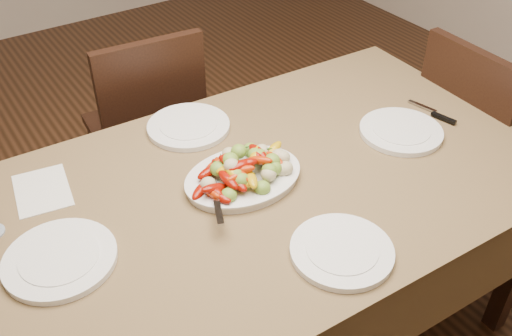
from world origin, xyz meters
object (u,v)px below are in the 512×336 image
object	(u,v)px
chair_right	(483,146)
plate_right	(401,131)
serving_platter	(243,179)
chair_far	(144,127)
plate_near	(342,251)
plate_far	(189,127)
dining_table	(256,272)
plate_left	(60,259)

from	to	relation	value
chair_right	plate_right	xyz separation A→B (m)	(-0.55, -0.02, 0.29)
chair_right	serving_platter	world-z (taller)	chair_right
chair_far	serving_platter	world-z (taller)	chair_far
plate_near	plate_far	bearing A→B (deg)	93.86
dining_table	plate_right	xyz separation A→B (m)	(0.55, -0.05, 0.39)
chair_far	plate_far	xyz separation A→B (m)	(-0.03, -0.50, 0.29)
chair_right	plate_right	distance (m)	0.63
dining_table	plate_left	size ratio (longest dim) A/B	6.45
chair_far	chair_right	distance (m)	1.42
plate_near	chair_far	bearing A→B (deg)	90.84
plate_left	plate_near	xyz separation A→B (m)	(0.61, -0.37, 0.00)
dining_table	plate_near	distance (m)	0.53
chair_right	serving_platter	xyz separation A→B (m)	(-1.13, 0.05, 0.30)
plate_right	plate_far	distance (m)	0.71
chair_far	serving_platter	distance (m)	0.89
chair_right	plate_near	size ratio (longest dim) A/B	3.56
dining_table	plate_far	bearing A→B (deg)	93.54
dining_table	plate_far	world-z (taller)	plate_far
dining_table	chair_right	world-z (taller)	chair_right
chair_right	plate_far	xyz separation A→B (m)	(-1.13, 0.40, 0.29)
serving_platter	plate_right	size ratio (longest dim) A/B	1.28
chair_right	chair_far	bearing A→B (deg)	53.42
chair_far	plate_right	xyz separation A→B (m)	(0.54, -0.92, 0.29)
dining_table	chair_right	bearing A→B (deg)	-1.23
chair_far	serving_platter	xyz separation A→B (m)	(-0.03, -0.84, 0.30)
plate_left	plate_right	world-z (taller)	same
plate_left	plate_far	distance (m)	0.66
plate_left	plate_far	xyz separation A→B (m)	(0.56, 0.35, 0.00)
serving_platter	plate_far	xyz separation A→B (m)	(0.00, 0.34, -0.00)
plate_right	chair_right	bearing A→B (deg)	2.40
chair_right	plate_far	distance (m)	1.23
serving_platter	plate_near	world-z (taller)	serving_platter
chair_right	serving_platter	size ratio (longest dim) A/B	2.72
dining_table	plate_right	bearing A→B (deg)	-4.89
plate_left	dining_table	bearing A→B (deg)	-1.95
dining_table	serving_platter	xyz separation A→B (m)	(-0.03, 0.03, 0.39)
chair_right	plate_near	xyz separation A→B (m)	(-1.08, -0.33, 0.29)
plate_far	plate_left	bearing A→B (deg)	-147.78
plate_left	plate_near	size ratio (longest dim) A/B	1.07
dining_table	chair_far	world-z (taller)	chair_far
serving_platter	plate_near	xyz separation A→B (m)	(0.05, -0.39, -0.00)
plate_right	chair_far	bearing A→B (deg)	120.42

